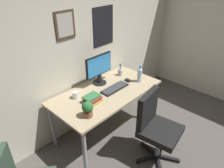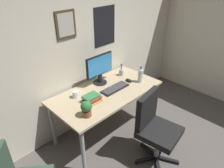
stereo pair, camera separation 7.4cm
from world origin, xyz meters
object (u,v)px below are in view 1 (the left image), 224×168
Objects in this scene: monitor at (99,68)px; computer_mouse at (128,80)px; potted_plant at (88,109)px; book_stack_left at (93,99)px; water_bottle at (140,75)px; pen_cup at (120,72)px; keyboard at (115,88)px; office_chair at (155,125)px; coffee_mug_near at (76,95)px.

computer_mouse is (0.33, -0.27, -0.22)m from monitor.
computer_mouse is at bearing 11.38° from potted_plant.
monitor is 2.16× the size of book_stack_left.
water_bottle is 0.35m from pen_cup.
keyboard is at bearing 0.83° from book_stack_left.
pen_cup is at bearing 16.21° from book_stack_left.
water_bottle is at bearing 3.36° from potted_plant.
book_stack_left is at bearing 118.39° from office_chair.
book_stack_left is (-0.42, -0.01, 0.03)m from keyboard.
office_chair reaches higher than potted_plant.
book_stack_left reaches higher than keyboard.
water_bottle is at bearing -7.91° from book_stack_left.
keyboard is at bearing -148.71° from pen_cup.
coffee_mug_near is 0.24m from book_stack_left.
pen_cup reaches higher than computer_mouse.
keyboard is (0.03, -0.28, -0.23)m from monitor.
monitor reaches higher than potted_plant.
keyboard is 0.68m from potted_plant.
monitor is at bearing 7.81° from coffee_mug_near.
monitor reaches higher than book_stack_left.
keyboard is 2.02× the size of book_stack_left.
coffee_mug_near is at bearing 112.90° from book_stack_left.
pen_cup reaches higher than book_stack_left.
coffee_mug_near is at bearing 159.92° from water_bottle.
office_chair is 0.87m from potted_plant.
coffee_mug_near reaches higher than computer_mouse.
coffee_mug_near is (-0.48, 0.93, 0.25)m from office_chair.
computer_mouse is 0.72m from book_stack_left.
pen_cup is at bearing 21.72° from potted_plant.
potted_plant is at bearing 139.17° from office_chair.
keyboard is 1.70× the size of water_bottle.
keyboard is at bearing 15.67° from potted_plant.
office_chair is 0.83m from computer_mouse.
office_chair reaches higher than book_stack_left.
monitor is 4.18× the size of computer_mouse.
potted_plant is (-0.61, 0.53, 0.31)m from office_chair.
monitor is at bearing 171.48° from pen_cup.
water_bottle is (0.10, -0.13, 0.09)m from computer_mouse.
potted_plant is at bearing -176.64° from water_bottle.
book_stack_left is at bearing 172.09° from water_bottle.
office_chair reaches higher than computer_mouse.
pen_cup is (0.07, 0.21, 0.04)m from computer_mouse.
computer_mouse is 0.98× the size of coffee_mug_near.
water_bottle is 1.18× the size of book_stack_left.
computer_mouse is 0.98m from potted_plant.
office_chair is at bearing -113.48° from pen_cup.
office_chair is 4.87× the size of potted_plant.
water_bottle reaches higher than computer_mouse.
water_bottle is at bearing -20.08° from coffee_mug_near.
monitor is 1.07× the size of keyboard.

